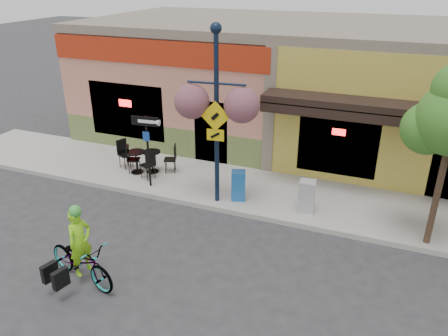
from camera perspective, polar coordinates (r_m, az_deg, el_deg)
name	(u,v)px	position (r m, az deg, el deg)	size (l,w,h in m)	color
ground	(266,232)	(11.55, 5.50, -8.34)	(90.00, 90.00, 0.00)	#2D2D30
sidewalk	(285,196)	(13.19, 7.99, -3.64)	(24.00, 3.00, 0.15)	#9E9B93
curb	(272,219)	(11.96, 6.27, -6.70)	(24.00, 0.12, 0.15)	#A8A59E
building	(324,83)	(17.53, 12.91, 10.73)	(18.20, 8.20, 4.50)	tan
bicycle	(81,261)	(10.10, -18.13, -11.47)	(0.68, 1.95, 1.02)	maroon
cyclist_rider	(82,252)	(9.93, -18.09, -10.36)	(0.56, 0.37, 1.53)	#8AE317
lamp_post	(217,119)	(11.70, -0.98, 6.48)	(1.58, 0.63, 4.95)	#101D33
one_way_sign	(148,152)	(13.24, -9.88, 2.07)	(0.86, 0.19, 2.25)	black
cafe_set_left	(152,159)	(14.42, -9.41, 1.21)	(1.58, 0.79, 0.95)	black
cafe_set_right	(136,159)	(14.46, -11.40, 1.17)	(1.61, 0.81, 0.97)	black
newspaper_box_blue	(238,185)	(12.55, 1.89, -2.29)	(0.40, 0.35, 0.88)	#1B5BA7
newspaper_box_grey	(307,196)	(12.13, 10.76, -3.64)	(0.43, 0.39, 0.92)	#A5A5A5
street_tree	(445,159)	(10.98, 26.94, 1.09)	(1.74, 1.74, 4.45)	#3D7A26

